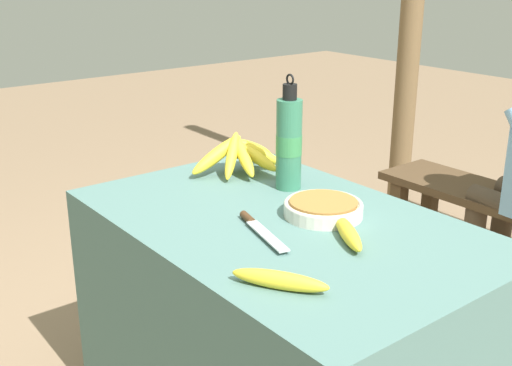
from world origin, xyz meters
TOP-DOWN VIEW (x-y plane):
  - market_counter at (0.00, 0.00)m, footprint 1.10×0.71m
  - banana_bunch_ripe at (-0.37, 0.14)m, footprint 0.18×0.32m
  - serving_bowl at (0.05, 0.10)m, footprint 0.21×0.21m
  - water_bottle at (-0.17, 0.17)m, footprint 0.08×0.08m
  - loose_banana_front at (0.28, -0.24)m, footprint 0.19×0.14m
  - loose_banana_side at (0.20, 0.04)m, footprint 0.19×0.13m
  - knife at (0.01, -0.10)m, footprint 0.24×0.09m

SIDE VIEW (x-z plane):
  - market_counter at x=0.00m, z-range 0.00..0.69m
  - knife at x=0.01m, z-range 0.69..0.71m
  - loose_banana_front at x=0.28m, z-range 0.69..0.73m
  - loose_banana_side at x=0.20m, z-range 0.69..0.73m
  - serving_bowl at x=0.05m, z-range 0.70..0.74m
  - banana_bunch_ripe at x=-0.37m, z-range 0.69..0.83m
  - water_bottle at x=-0.17m, z-range 0.66..1.00m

